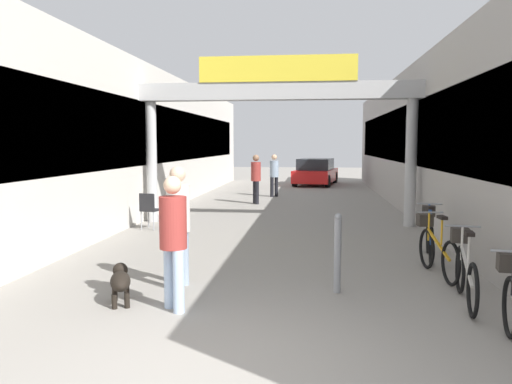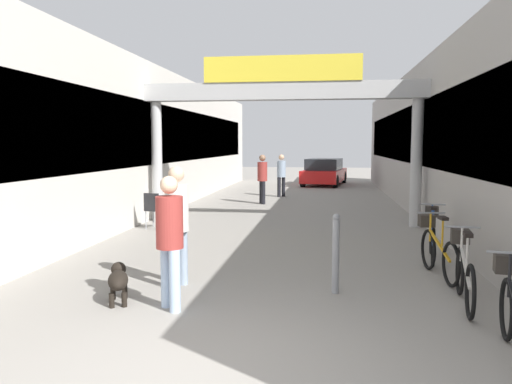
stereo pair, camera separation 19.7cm
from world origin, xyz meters
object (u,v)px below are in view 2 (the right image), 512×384
pedestrian_carrying_crate (262,176)px  dog_on_leash (118,279)px  pedestrian_companion (177,218)px  bollard_post_metal (336,253)px  pedestrian_with_dog (170,234)px  cafe_chair_black_nearer (154,207)px  bicycle_orange_third (437,248)px  bicycle_blue_farthest (432,235)px  parked_car_red (324,172)px  pedestrian_elderly_walking (281,173)px  bicycle_silver_second (464,271)px

pedestrian_carrying_crate → dog_on_leash: (-0.52, -10.95, -0.67)m
pedestrian_companion → bollard_post_metal: pedestrian_companion is taller
pedestrian_companion → pedestrian_with_dog: bearing=-78.1°
pedestrian_companion → cafe_chair_black_nearer: size_ratio=1.98×
pedestrian_carrying_crate → cafe_chair_black_nearer: 5.84m
pedestrian_with_dog → bicycle_orange_third: (3.66, 2.14, -0.53)m
bicycle_blue_farthest → bollard_post_metal: bollard_post_metal is taller
pedestrian_carrying_crate → parked_car_red: pedestrian_carrying_crate is taller
bicycle_orange_third → cafe_chair_black_nearer: (-5.89, 3.53, 0.10)m
pedestrian_with_dog → dog_on_leash: 1.04m
pedestrian_elderly_walking → parked_car_red: 6.18m
bicycle_orange_third → pedestrian_carrying_crate: bearing=113.5°
bicycle_blue_farthest → bicycle_orange_third: bearing=-98.2°
pedestrian_with_dog → dog_on_leash: bearing=166.0°
bicycle_silver_second → bicycle_blue_farthest: size_ratio=1.00×
pedestrian_elderly_walking → cafe_chair_black_nearer: bearing=-107.2°
bicycle_silver_second → parked_car_red: 18.80m
bollard_post_metal → parked_car_red: size_ratio=0.26×
pedestrian_elderly_walking → bollard_post_metal: (1.87, -12.53, -0.38)m
pedestrian_with_dog → pedestrian_companion: bearing=101.9°
bicycle_blue_farthest → parked_car_red: parked_car_red is taller
pedestrian_companion → bollard_post_metal: 2.32m
bicycle_silver_second → bicycle_blue_farthest: (0.13, 2.59, 0.00)m
pedestrian_companion → parked_car_red: size_ratio=0.42×
dog_on_leash → bicycle_blue_farthest: size_ratio=0.41×
dog_on_leash → bicycle_blue_farthest: bearing=34.4°
pedestrian_with_dog → bicycle_blue_farthest: (3.84, 3.35, -0.53)m
pedestrian_carrying_crate → dog_on_leash: pedestrian_carrying_crate is taller
pedestrian_elderly_walking → bicycle_blue_farthest: size_ratio=0.99×
pedestrian_carrying_crate → cafe_chair_black_nearer: bearing=-109.8°
pedestrian_with_dog → parked_car_red: pedestrian_with_dog is taller
bicycle_orange_third → parked_car_red: size_ratio=0.40×
bicycle_blue_farthest → pedestrian_carrying_crate: bearing=117.7°
dog_on_leash → bicycle_blue_farthest: (4.61, 3.16, 0.13)m
pedestrian_with_dog → pedestrian_elderly_walking: bearing=89.2°
pedestrian_elderly_walking → bicycle_orange_third: (3.47, -11.38, -0.51)m
pedestrian_companion → bicycle_orange_third: (3.88, 1.14, -0.58)m
pedestrian_elderly_walking → pedestrian_with_dog: bearing=-90.8°
pedestrian_carrying_crate → bicycle_blue_farthest: bearing=-62.3°
pedestrian_with_dog → dog_on_leash: size_ratio=2.43×
pedestrian_elderly_walking → parked_car_red: (1.65, 5.94, -0.30)m
pedestrian_with_dog → cafe_chair_black_nearer: 6.11m
bollard_post_metal → parked_car_red: parked_car_red is taller
pedestrian_with_dog → pedestrian_companion: (-0.21, 1.00, 0.05)m
pedestrian_companion → bollard_post_metal: (2.28, -0.01, -0.44)m
cafe_chair_black_nearer → parked_car_red: parked_car_red is taller
bicycle_orange_third → bollard_post_metal: (-1.60, -1.15, 0.13)m
bicycle_blue_farthest → bollard_post_metal: 2.96m
cafe_chair_black_nearer → parked_car_red: bearing=73.5°
pedestrian_carrying_crate → pedestrian_elderly_walking: bearing=79.3°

